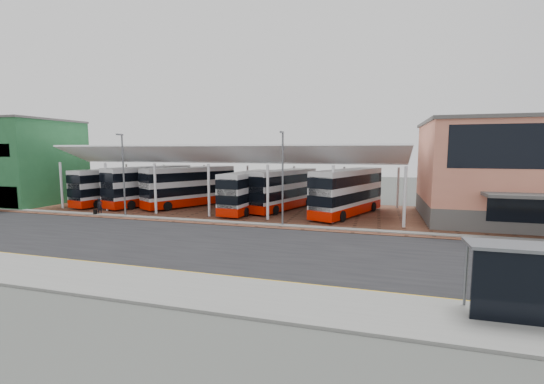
{
  "coord_description": "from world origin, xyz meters",
  "views": [
    {
      "loc": [
        9.75,
        -23.53,
        6.5
      ],
      "look_at": [
        0.26,
        9.04,
        2.6
      ],
      "focal_mm": 24.0,
      "sensor_mm": 36.0,
      "label": 1
    }
  ],
  "objects_px": {
    "bus_3": "(248,192)",
    "bus_shelter": "(527,275)",
    "bus_0": "(114,187)",
    "bus_5": "(348,192)",
    "bus_1": "(149,186)",
    "terminal": "(533,171)",
    "bus_4": "(283,190)",
    "bus_2": "(190,187)",
    "pedestrian": "(100,206)"
  },
  "relations": [
    {
      "from": "bus_2",
      "to": "bus_5",
      "type": "bearing_deg",
      "value": 27.72
    },
    {
      "from": "bus_shelter",
      "to": "bus_1",
      "type": "bearing_deg",
      "value": 144.36
    },
    {
      "from": "bus_1",
      "to": "bus_5",
      "type": "xyz_separation_m",
      "value": [
        23.14,
        -0.45,
        0.01
      ]
    },
    {
      "from": "bus_5",
      "to": "bus_shelter",
      "type": "height_order",
      "value": "bus_5"
    },
    {
      "from": "bus_0",
      "to": "bus_4",
      "type": "height_order",
      "value": "bus_4"
    },
    {
      "from": "bus_0",
      "to": "pedestrian",
      "type": "xyz_separation_m",
      "value": [
        3.6,
        -6.46,
        -1.28
      ]
    },
    {
      "from": "bus_1",
      "to": "bus_4",
      "type": "relative_size",
      "value": 1.05
    },
    {
      "from": "terminal",
      "to": "bus_1",
      "type": "bearing_deg",
      "value": -179.4
    },
    {
      "from": "bus_0",
      "to": "bus_shelter",
      "type": "distance_m",
      "value": 41.74
    },
    {
      "from": "bus_0",
      "to": "pedestrian",
      "type": "distance_m",
      "value": 7.51
    },
    {
      "from": "bus_4",
      "to": "bus_shelter",
      "type": "distance_m",
      "value": 27.68
    },
    {
      "from": "bus_0",
      "to": "bus_1",
      "type": "bearing_deg",
      "value": 19.38
    },
    {
      "from": "bus_3",
      "to": "pedestrian",
      "type": "relative_size",
      "value": 6.24
    },
    {
      "from": "bus_0",
      "to": "bus_5",
      "type": "distance_m",
      "value": 27.65
    },
    {
      "from": "bus_0",
      "to": "bus_4",
      "type": "xyz_separation_m",
      "value": [
        20.63,
        1.8,
        0.04
      ]
    },
    {
      "from": "bus_1",
      "to": "pedestrian",
      "type": "distance_m",
      "value": 7.29
    },
    {
      "from": "terminal",
      "to": "bus_4",
      "type": "height_order",
      "value": "terminal"
    },
    {
      "from": "bus_0",
      "to": "bus_2",
      "type": "relative_size",
      "value": 0.98
    },
    {
      "from": "bus_4",
      "to": "bus_shelter",
      "type": "xyz_separation_m",
      "value": [
        15.28,
        -23.08,
        -0.31
      ]
    },
    {
      "from": "bus_1",
      "to": "terminal",
      "type": "bearing_deg",
      "value": 17.33
    },
    {
      "from": "terminal",
      "to": "bus_1",
      "type": "height_order",
      "value": "terminal"
    },
    {
      "from": "bus_3",
      "to": "bus_0",
      "type": "bearing_deg",
      "value": -176.87
    },
    {
      "from": "bus_1",
      "to": "bus_2",
      "type": "height_order",
      "value": "bus_1"
    },
    {
      "from": "bus_2",
      "to": "bus_5",
      "type": "relative_size",
      "value": 0.96
    },
    {
      "from": "bus_0",
      "to": "bus_1",
      "type": "relative_size",
      "value": 0.94
    },
    {
      "from": "bus_1",
      "to": "bus_4",
      "type": "xyz_separation_m",
      "value": [
        16.13,
        1.17,
        -0.1
      ]
    },
    {
      "from": "terminal",
      "to": "bus_2",
      "type": "height_order",
      "value": "terminal"
    },
    {
      "from": "pedestrian",
      "to": "bus_1",
      "type": "bearing_deg",
      "value": 9.39
    },
    {
      "from": "bus_shelter",
      "to": "bus_3",
      "type": "bearing_deg",
      "value": 130.79
    },
    {
      "from": "bus_3",
      "to": "bus_shelter",
      "type": "distance_m",
      "value": 28.02
    },
    {
      "from": "terminal",
      "to": "bus_shelter",
      "type": "distance_m",
      "value": 23.81
    },
    {
      "from": "bus_2",
      "to": "bus_4",
      "type": "xyz_separation_m",
      "value": [
        10.99,
        0.83,
        -0.1
      ]
    },
    {
      "from": "bus_2",
      "to": "bus_5",
      "type": "height_order",
      "value": "bus_5"
    },
    {
      "from": "bus_3",
      "to": "bus_5",
      "type": "xyz_separation_m",
      "value": [
        10.32,
        0.48,
        0.19
      ]
    },
    {
      "from": "terminal",
      "to": "bus_5",
      "type": "relative_size",
      "value": 1.64
    },
    {
      "from": "bus_2",
      "to": "pedestrian",
      "type": "relative_size",
      "value": 6.52
    },
    {
      "from": "bus_4",
      "to": "bus_0",
      "type": "bearing_deg",
      "value": -156.65
    },
    {
      "from": "bus_2",
      "to": "bus_4",
      "type": "relative_size",
      "value": 1.0
    },
    {
      "from": "bus_0",
      "to": "bus_1",
      "type": "height_order",
      "value": "bus_1"
    },
    {
      "from": "bus_5",
      "to": "bus_4",
      "type": "bearing_deg",
      "value": -171.33
    },
    {
      "from": "bus_0",
      "to": "terminal",
      "type": "bearing_deg",
      "value": 12.82
    },
    {
      "from": "bus_1",
      "to": "bus_4",
      "type": "height_order",
      "value": "bus_1"
    },
    {
      "from": "terminal",
      "to": "pedestrian",
      "type": "height_order",
      "value": "terminal"
    },
    {
      "from": "bus_1",
      "to": "pedestrian",
      "type": "xyz_separation_m",
      "value": [
        -0.9,
        -7.09,
        -1.43
      ]
    },
    {
      "from": "bus_0",
      "to": "bus_shelter",
      "type": "bearing_deg",
      "value": -19.2
    },
    {
      "from": "bus_3",
      "to": "terminal",
      "type": "bearing_deg",
      "value": 7.05
    },
    {
      "from": "bus_1",
      "to": "bus_2",
      "type": "distance_m",
      "value": 5.15
    },
    {
      "from": "terminal",
      "to": "bus_1",
      "type": "relative_size",
      "value": 1.63
    },
    {
      "from": "bus_1",
      "to": "bus_shelter",
      "type": "relative_size",
      "value": 3.16
    },
    {
      "from": "terminal",
      "to": "bus_3",
      "type": "bearing_deg",
      "value": -177.08
    }
  ]
}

